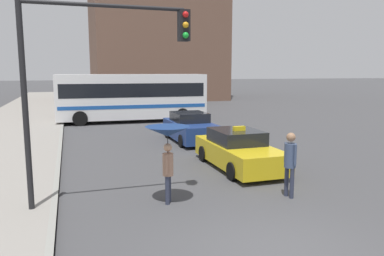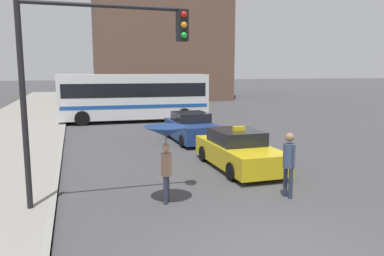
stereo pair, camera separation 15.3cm
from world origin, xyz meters
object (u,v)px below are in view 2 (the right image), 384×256
Objects in this scene: pedestrian_man at (289,159)px; traffic_light at (95,59)px; pedestrian_with_umbrella at (166,139)px; sedan_red at (192,128)px; taxi at (238,151)px; city_bus at (134,95)px.

traffic_light is (-5.03, 0.88, 2.68)m from pedestrian_man.
pedestrian_with_umbrella is 1.13× the size of pedestrian_man.
traffic_light is at bearing 57.94° from sedan_red.
taxi is at bearing 90.32° from sedan_red.
city_bus is at bearing 18.79° from pedestrian_with_umbrella.
taxi is 0.44× the size of city_bus.
taxi is 4.50m from pedestrian_with_umbrella.
sedan_red is 0.78× the size of traffic_light.
city_bus reaches higher than taxi.
city_bus is 1.90× the size of traffic_light.
pedestrian_man is at bearing -75.24° from pedestrian_with_umbrella.
pedestrian_man is at bearing 90.03° from sedan_red.
city_bus is (-1.56, 13.90, 1.18)m from taxi.
pedestrian_with_umbrella reaches higher than taxi.
sedan_red is at bearing 57.94° from traffic_light.
taxi is 2.43× the size of pedestrian_man.
pedestrian_man reaches higher than taxi.
taxi is at bearing 26.41° from traffic_light.
city_bus is at bearing 77.97° from traffic_light.
city_bus is 17.38m from pedestrian_man.
traffic_light reaches higher than pedestrian_man.
pedestrian_man is (1.54, -17.30, -0.73)m from city_bus.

